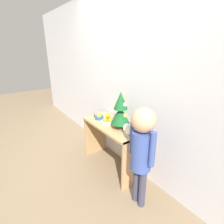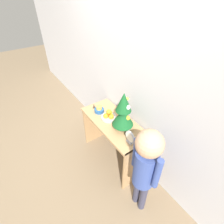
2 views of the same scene
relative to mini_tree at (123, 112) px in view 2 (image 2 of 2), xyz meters
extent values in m
plane|color=#7A664C|center=(-0.17, -0.23, -0.94)|extent=(12.00, 12.00, 0.00)
cube|color=silver|center=(-0.17, 0.25, 0.31)|extent=(7.00, 0.05, 2.50)
cube|color=tan|center=(-0.17, -0.01, -0.27)|extent=(0.97, 0.43, 0.03)
cube|color=tan|center=(-0.64, -0.01, -0.60)|extent=(0.02, 0.40, 0.69)
cube|color=tan|center=(0.31, -0.01, -0.60)|extent=(0.02, 0.40, 0.69)
cylinder|color=#4C3828|center=(0.00, 0.00, -0.23)|extent=(0.11, 0.11, 0.05)
cylinder|color=brown|center=(0.00, 0.00, -0.18)|extent=(0.02, 0.02, 0.04)
cone|color=#145123|center=(0.00, 0.00, -0.06)|extent=(0.25, 0.25, 0.23)
cone|color=#145123|center=(0.00, 0.00, 0.13)|extent=(0.18, 0.18, 0.23)
sphere|color=#2D4CA8|center=(-0.04, 0.04, 0.13)|extent=(0.04, 0.04, 0.04)
sphere|color=silver|center=(0.01, -0.05, 0.04)|extent=(0.05, 0.05, 0.05)
sphere|color=silver|center=(-0.01, 0.03, 0.11)|extent=(0.05, 0.05, 0.05)
sphere|color=gold|center=(0.05, 0.03, -0.07)|extent=(0.06, 0.06, 0.06)
sphere|color=silver|center=(0.05, 0.02, 0.08)|extent=(0.06, 0.06, 0.06)
sphere|color=gold|center=(0.00, 0.05, 0.15)|extent=(0.04, 0.04, 0.04)
cylinder|color=#B7B2A8|center=(-0.25, -0.03, -0.24)|extent=(0.20, 0.20, 0.03)
sphere|color=orange|center=(-0.21, -0.02, -0.20)|extent=(0.07, 0.07, 0.07)
sphere|color=orange|center=(-0.28, 0.01, -0.20)|extent=(0.07, 0.07, 0.07)
sphere|color=orange|center=(-0.26, -0.07, -0.20)|extent=(0.07, 0.07, 0.07)
sphere|color=orange|center=(-0.25, -0.03, -0.15)|extent=(0.06, 0.06, 0.06)
cylinder|color=#235189|center=(-0.44, -0.06, -0.23)|extent=(0.13, 0.13, 0.05)
cylinder|color=gold|center=(-0.44, -0.06, -0.18)|extent=(0.08, 0.08, 0.05)
cube|color=#B2B2B7|center=(0.22, -0.07, -0.24)|extent=(0.08, 0.04, 0.02)
cylinder|color=#B2B2B7|center=(0.22, -0.07, -0.16)|extent=(0.14, 0.02, 0.14)
cylinder|color=white|center=(0.22, -0.08, -0.16)|extent=(0.12, 0.00, 0.12)
cone|color=#382D23|center=(-0.56, -0.07, -0.22)|extent=(0.04, 0.04, 0.06)
cylinder|color=#38384C|center=(0.51, -0.16, -0.70)|extent=(0.08, 0.08, 0.48)
cylinder|color=#38384C|center=(0.61, -0.16, -0.70)|extent=(0.08, 0.08, 0.48)
cylinder|color=#384C93|center=(0.56, -0.16, -0.25)|extent=(0.22, 0.22, 0.43)
sphere|color=tan|center=(0.56, -0.16, 0.09)|extent=(0.25, 0.25, 0.25)
cylinder|color=#384C93|center=(0.42, -0.16, -0.16)|extent=(0.06, 0.06, 0.37)
cylinder|color=#384C93|center=(0.70, -0.16, -0.16)|extent=(0.06, 0.06, 0.37)
camera|label=1|loc=(1.64, -1.31, 0.75)|focal=28.00mm
camera|label=2|loc=(1.18, -0.97, 1.19)|focal=28.00mm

